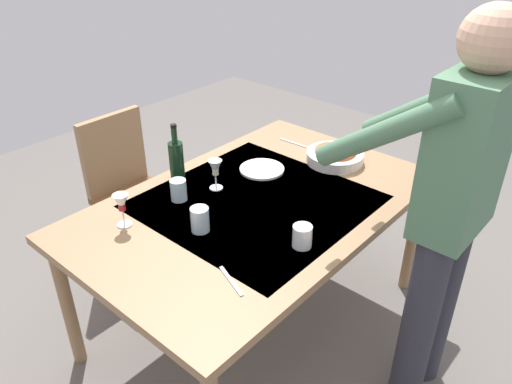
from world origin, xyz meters
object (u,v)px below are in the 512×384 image
Objects in this scene: water_cup_near_right at (302,236)px; wine_glass_right at (122,204)px; dining_table at (256,213)px; wine_bottle at (177,160)px; chair_near at (127,183)px; water_cup_far_left at (179,190)px; water_cup_near_left at (200,219)px; wine_glass_left at (215,169)px; dinner_plate_near at (262,169)px; serving_bowl_pasta at (335,156)px; person_server at (449,207)px.

wine_glass_right is at bearing -59.99° from water_cup_near_right.
wine_bottle is at bearing -76.83° from dining_table.
chair_near is 8.96× the size of water_cup_far_left.
water_cup_near_left reaches higher than water_cup_near_right.
wine_bottle reaches higher than water_cup_far_left.
wine_glass_right is (0.48, -0.07, 0.00)m from wine_glass_left.
wine_glass_left is at bearing -8.85° from dinner_plate_near.
dining_table is 5.67× the size of wine_bottle.
serving_bowl_pasta is at bearing 157.66° from water_cup_far_left.
wine_bottle is at bearing -92.62° from water_cup_near_right.
wine_glass_left is at bearing -78.45° from person_server.
chair_near is 6.03× the size of wine_glass_left.
wine_glass_left is 0.31m from dinner_plate_near.
water_cup_far_left is 0.34× the size of serving_bowl_pasta.
water_cup_near_right is at bearing 87.38° from chair_near.
person_server is at bearing 122.18° from wine_glass_right.
dining_table is 0.47m from wine_bottle.
wine_bottle is at bearing -35.29° from dinner_plate_near.
wine_glass_right reaches higher than dining_table.
wine_glass_right is at bearing -8.45° from wine_glass_left.
wine_glass_right is 0.50× the size of serving_bowl_pasta.
water_cup_near_left is 0.91m from serving_bowl_pasta.
dining_table is 11.12× the size of wine_glass_right.
water_cup_far_left is (-0.30, 0.02, -0.05)m from wine_glass_right.
water_cup_near_right is (-0.38, 0.66, -0.06)m from wine_glass_right.
chair_near reaches higher than dinner_plate_near.
wine_bottle is 3.15× the size of water_cup_near_right.
serving_bowl_pasta is at bearing 124.02° from chair_near.
person_server is (-0.25, 1.72, 0.43)m from chair_near.
person_server is 11.19× the size of wine_glass_right.
serving_bowl_pasta is (-0.71, -0.32, -0.01)m from water_cup_near_right.
wine_bottle reaches higher than wine_glass_left.
chair_near is 1.20m from serving_bowl_pasta.
dining_table is at bearing 103.17° from wine_bottle.
water_cup_near_left is 0.43m from water_cup_near_right.
dining_table is at bearing 94.79° from chair_near.
person_server reaches higher than wine_bottle.
person_server is at bearing 98.26° from chair_near.
water_cup_far_left is (0.12, 0.15, -0.06)m from wine_bottle.
wine_bottle is at bearing -77.48° from person_server.
dining_table is at bearing 99.29° from wine_glass_left.
water_cup_near_left is at bearing 15.10° from dinner_plate_near.
person_server reaches higher than wine_glass_left.
person_server is at bearing 102.52° from wine_bottle.
wine_glass_right is at bearing 17.54° from wine_bottle.
water_cup_near_left is at bearing -63.50° from water_cup_near_right.
wine_bottle is at bearing -72.70° from wine_glass_left.
wine_bottle reaches higher than dinner_plate_near.
water_cup_near_left is (0.23, 0.40, -0.06)m from wine_bottle.
wine_glass_left is 0.66× the size of dinner_plate_near.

